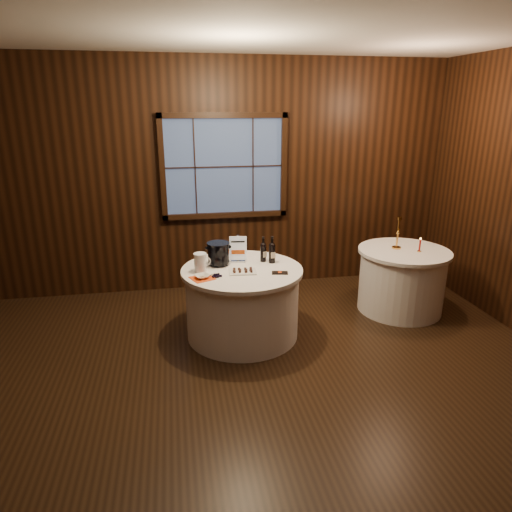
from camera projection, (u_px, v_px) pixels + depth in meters
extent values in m
plane|color=black|center=(260.00, 386.00, 4.09)|extent=(6.00, 6.00, 0.00)
cube|color=black|center=(224.00, 178.00, 5.96)|extent=(6.00, 0.02, 3.00)
cube|color=#3A4E7B|center=(224.00, 167.00, 5.88)|extent=(1.50, 0.01, 1.20)
cylinder|color=white|center=(242.00, 304.00, 4.91)|extent=(1.20, 1.20, 0.73)
cylinder|color=white|center=(242.00, 270.00, 4.79)|extent=(1.28, 1.28, 0.04)
cylinder|color=white|center=(401.00, 282.00, 5.54)|extent=(1.00, 1.00, 0.73)
cylinder|color=white|center=(404.00, 252.00, 5.42)|extent=(1.08, 1.08, 0.04)
cube|color=#B2B3B9|center=(238.00, 261.00, 5.00)|extent=(0.17, 0.11, 0.02)
cube|color=#B2B3B9|center=(238.00, 248.00, 4.95)|extent=(0.02, 0.02, 0.29)
cube|color=white|center=(238.00, 248.00, 4.94)|extent=(0.19, 0.03, 0.27)
cylinder|color=black|center=(263.00, 254.00, 4.99)|extent=(0.07, 0.07, 0.18)
sphere|color=black|center=(263.00, 246.00, 4.96)|extent=(0.07, 0.07, 0.07)
cylinder|color=black|center=(263.00, 241.00, 4.94)|extent=(0.03, 0.03, 0.08)
cylinder|color=black|center=(263.00, 238.00, 4.93)|extent=(0.03, 0.03, 0.02)
cube|color=beige|center=(264.00, 254.00, 4.95)|extent=(0.05, 0.02, 0.06)
cylinder|color=black|center=(272.00, 254.00, 4.94)|extent=(0.07, 0.07, 0.19)
sphere|color=black|center=(272.00, 246.00, 4.91)|extent=(0.07, 0.07, 0.07)
cylinder|color=black|center=(272.00, 241.00, 4.90)|extent=(0.03, 0.03, 0.09)
cylinder|color=black|center=(272.00, 237.00, 4.88)|extent=(0.03, 0.03, 0.02)
cube|color=beige|center=(273.00, 255.00, 4.91)|extent=(0.05, 0.01, 0.07)
cylinder|color=black|center=(219.00, 264.00, 4.89)|extent=(0.18, 0.18, 0.03)
cylinder|color=black|center=(218.00, 253.00, 4.86)|extent=(0.23, 0.23, 0.20)
cylinder|color=black|center=(218.00, 244.00, 4.82)|extent=(0.24, 0.24, 0.02)
cube|color=white|center=(243.00, 272.00, 4.67)|extent=(0.29, 0.21, 0.02)
cube|color=black|center=(280.00, 273.00, 4.65)|extent=(0.17, 0.11, 0.01)
cylinder|color=#322112|center=(210.00, 276.00, 4.53)|extent=(0.07, 0.01, 0.03)
cylinder|color=white|center=(200.00, 263.00, 4.68)|extent=(0.12, 0.12, 0.18)
cylinder|color=white|center=(200.00, 254.00, 4.65)|extent=(0.14, 0.14, 0.01)
torus|color=white|center=(207.00, 262.00, 4.69)|extent=(0.09, 0.02, 0.09)
cube|color=#EE4914|center=(202.00, 278.00, 4.52)|extent=(0.28, 0.28, 0.00)
imported|color=white|center=(202.00, 276.00, 4.51)|extent=(0.17, 0.17, 0.03)
cylinder|color=gold|center=(396.00, 248.00, 5.46)|extent=(0.11, 0.11, 0.02)
cylinder|color=gold|center=(398.00, 233.00, 5.41)|extent=(0.02, 0.02, 0.34)
cylinder|color=gold|center=(399.00, 218.00, 5.35)|extent=(0.06, 0.06, 0.03)
cylinder|color=gold|center=(419.00, 251.00, 5.34)|extent=(0.05, 0.05, 0.01)
cylinder|color=#9F130C|center=(420.00, 245.00, 5.32)|extent=(0.02, 0.02, 0.14)
sphere|color=#FFB23F|center=(421.00, 239.00, 5.29)|extent=(0.02, 0.02, 0.02)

